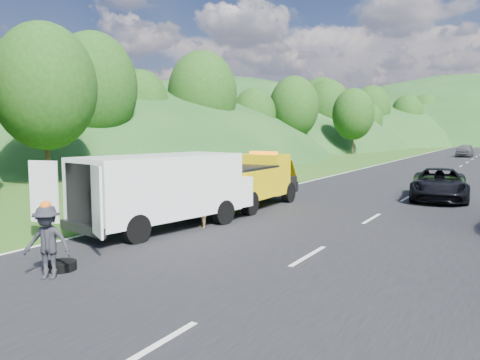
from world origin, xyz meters
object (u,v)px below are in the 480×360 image
Objects in this scene: child at (202,229)px; suitcase at (157,205)px; woman at (199,213)px; passing_suv at (438,200)px; white_van at (165,187)px; worker at (49,279)px; spare_tire at (62,271)px; tow_truck at (253,180)px.

suitcase is (-3.26, 1.55, 0.31)m from child.
passing_suv is at bearing -73.47° from woman.
white_van is 13.48m from passing_suv.
suitcase is at bearing 87.99° from worker.
suitcase is (-3.48, 7.59, 0.31)m from worker.
suitcase is at bearing 114.54° from spare_tire.
white_van is at bearing -44.10° from suitcase.
white_van reaches higher than child.
white_van is 1.83m from child.
white_van is (-0.27, -5.42, 0.24)m from tow_truck.
woman is 8.04m from spare_tire.
white_van reaches higher than spare_tire.
spare_tire is at bearing -87.47° from tow_truck.
tow_truck is 4.19m from suitcase.
tow_truck is 8.08× the size of spare_tire.
suitcase is (-1.45, -0.81, 0.31)m from woman.
child is (1.04, 0.61, -1.38)m from white_van.
tow_truck is at bearing 97.20° from white_van.
passing_suv is at bearing 41.77° from tow_truck.
tow_truck is 5.00m from child.
child is 12.37m from passing_suv.
worker is (0.22, -6.04, 0.00)m from child.
tow_truck is 2.90m from woman.
woman is at bearing 76.92° from worker.
white_van reaches higher than suitcase.
woman reaches higher than passing_suv.
woman is at bearing -114.43° from tow_truck.
white_van is 4.12× the size of woman.
worker is 8.35m from suitcase.
passing_suv is (7.57, 8.59, 0.00)m from woman.
spare_tire is at bearing -68.55° from white_van.
tow_truck is 10.39m from spare_tire.
spare_tire is (-0.05, -5.49, 0.00)m from child.
child is at bearing 40.47° from white_van.
spare_tire is at bearing -117.37° from passing_suv.
worker is (2.03, -8.40, 0.00)m from woman.
woman reaches higher than spare_tire.
spare_tire is at bearing -65.46° from suitcase.
child is (0.77, -4.81, -1.14)m from tow_truck.
passing_suv is (5.81, 16.44, 0.00)m from spare_tire.
white_van is 4.50× the size of worker.
tow_truck reaches higher than worker.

